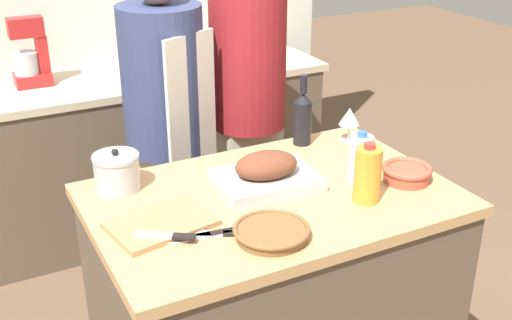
{
  "coord_description": "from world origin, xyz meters",
  "views": [
    {
      "loc": [
        -0.93,
        -1.69,
        1.94
      ],
      "look_at": [
        0.0,
        0.12,
        1.01
      ],
      "focal_mm": 45.0,
      "sensor_mm": 36.0,
      "label": 1
    }
  ],
  "objects": [
    {
      "name": "person_cook_guest",
      "position": [
        0.35,
        0.88,
        0.93
      ],
      "size": [
        0.35,
        0.35,
        1.69
      ],
      "rotation": [
        0.0,
        0.0,
        0.02
      ],
      "color": "beige",
      "rests_on": "ground_plane"
    },
    {
      "name": "cutting_board",
      "position": [
        -0.41,
        -0.03,
        0.93
      ],
      "size": [
        0.34,
        0.27,
        0.02
      ],
      "color": "#AD7F51",
      "rests_on": "kitchen_island"
    },
    {
      "name": "roasting_pan",
      "position": [
        0.01,
        0.06,
        0.97
      ],
      "size": [
        0.36,
        0.28,
        0.13
      ],
      "color": "#BCBCC1",
      "rests_on": "kitchen_island"
    },
    {
      "name": "knife_chef",
      "position": [
        -0.31,
        -0.14,
        0.93
      ],
      "size": [
        0.22,
        0.06,
        0.01
      ],
      "color": "#B7B7BC",
      "rests_on": "kitchen_island"
    },
    {
      "name": "mixing_bowl",
      "position": [
        0.47,
        -0.12,
        0.96
      ],
      "size": [
        0.18,
        0.18,
        0.06
      ],
      "color": "#A84C38",
      "rests_on": "kitchen_island"
    },
    {
      "name": "knife_bread",
      "position": [
        -0.42,
        -0.12,
        0.95
      ],
      "size": [
        0.17,
        0.12,
        0.01
      ],
      "color": "#B7B7BC",
      "rests_on": "cutting_board"
    },
    {
      "name": "kitchen_island",
      "position": [
        0.0,
        0.0,
        0.46
      ],
      "size": [
        1.22,
        0.81,
        0.93
      ],
      "color": "brown",
      "rests_on": "ground_plane"
    },
    {
      "name": "wine_bottle_green",
      "position": [
        0.32,
        0.33,
        1.04
      ],
      "size": [
        0.07,
        0.07,
        0.29
      ],
      "color": "black",
      "rests_on": "kitchen_island"
    },
    {
      "name": "stand_mixer",
      "position": [
        -0.5,
        1.66,
        1.06
      ],
      "size": [
        0.18,
        0.14,
        0.35
      ],
      "color": "#B22323",
      "rests_on": "back_counter"
    },
    {
      "name": "condiment_bottle_short",
      "position": [
        0.07,
        1.71,
        1.0
      ],
      "size": [
        0.05,
        0.05,
        0.19
      ],
      "color": "#332D28",
      "rests_on": "back_counter"
    },
    {
      "name": "juice_jug",
      "position": [
        0.26,
        -0.18,
        1.02
      ],
      "size": [
        0.09,
        0.09,
        0.21
      ],
      "color": "orange",
      "rests_on": "kitchen_island"
    },
    {
      "name": "back_counter",
      "position": [
        0.0,
        1.59,
        0.46
      ],
      "size": [
        2.15,
        0.6,
        0.91
      ],
      "color": "brown",
      "rests_on": "ground_plane"
    },
    {
      "name": "wicker_basket",
      "position": [
        -0.14,
        -0.24,
        0.95
      ],
      "size": [
        0.23,
        0.23,
        0.04
      ],
      "color": "brown",
      "rests_on": "kitchen_island"
    },
    {
      "name": "person_cook_aproned",
      "position": [
        -0.06,
        0.87,
        0.89
      ],
      "size": [
        0.38,
        0.4,
        1.61
      ],
      "rotation": [
        0.0,
        0.0,
        0.43
      ],
      "color": "beige",
      "rests_on": "ground_plane"
    },
    {
      "name": "milk_jug",
      "position": [
        0.33,
        -0.05,
        1.01
      ],
      "size": [
        0.08,
        0.08,
        0.19
      ],
      "color": "white",
      "rests_on": "kitchen_island"
    },
    {
      "name": "wine_glass_left",
      "position": [
        0.5,
        0.27,
        1.03
      ],
      "size": [
        0.08,
        0.08,
        0.14
      ],
      "color": "silver",
      "rests_on": "kitchen_island"
    },
    {
      "name": "knife_paring",
      "position": [
        -0.27,
        -0.15,
        0.93
      ],
      "size": [
        0.15,
        0.1,
        0.01
      ],
      "color": "#B7B7BC",
      "rests_on": "kitchen_island"
    },
    {
      "name": "stock_pot",
      "position": [
        -0.45,
        0.28,
        0.99
      ],
      "size": [
        0.16,
        0.16,
        0.15
      ],
      "color": "#B7B7BC",
      "rests_on": "kitchen_island"
    }
  ]
}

